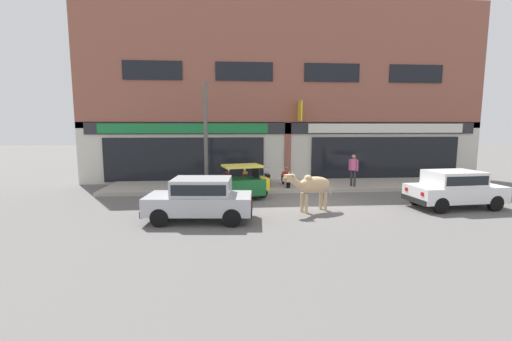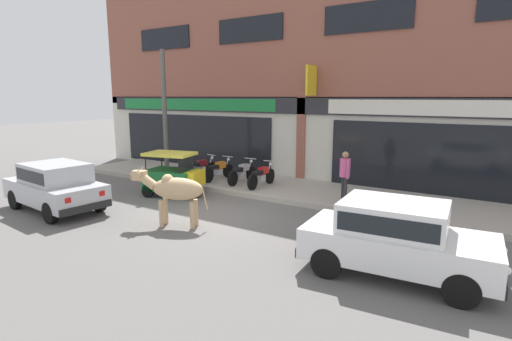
# 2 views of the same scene
# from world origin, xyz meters

# --- Properties ---
(ground_plane) EXTENTS (90.00, 90.00, 0.00)m
(ground_plane) POSITION_xyz_m (0.00, 0.00, 0.00)
(ground_plane) COLOR #605E5B
(sidewalk) EXTENTS (19.00, 3.35, 0.17)m
(sidewalk) POSITION_xyz_m (0.00, 3.88, 0.09)
(sidewalk) COLOR #A8A093
(sidewalk) RESTS_ON ground
(shop_building) EXTENTS (23.00, 1.40, 10.20)m
(shop_building) POSITION_xyz_m (0.00, 5.81, 4.91)
(shop_building) COLOR #8E5142
(shop_building) RESTS_ON ground
(cow) EXTENTS (2.04, 1.08, 1.61)m
(cow) POSITION_xyz_m (-0.30, -1.27, 1.01)
(cow) COLOR tan
(cow) RESTS_ON ground
(car_0) EXTENTS (3.70, 1.86, 1.46)m
(car_0) POSITION_xyz_m (5.40, -1.16, 0.81)
(car_0) COLOR black
(car_0) RESTS_ON ground
(car_1) EXTENTS (3.72, 1.91, 1.46)m
(car_1) POSITION_xyz_m (-4.35, -2.17, 0.81)
(car_1) COLOR black
(car_1) RESTS_ON ground
(auto_rickshaw) EXTENTS (2.13, 1.53, 1.52)m
(auto_rickshaw) POSITION_xyz_m (-2.67, 1.12, 0.66)
(auto_rickshaw) COLOR black
(auto_rickshaw) RESTS_ON ground
(motorcycle_0) EXTENTS (0.67, 1.79, 0.88)m
(motorcycle_0) POSITION_xyz_m (-3.49, 3.40, 0.56)
(motorcycle_0) COLOR black
(motorcycle_0) RESTS_ON sidewalk
(motorcycle_1) EXTENTS (0.52, 1.81, 0.88)m
(motorcycle_1) POSITION_xyz_m (-2.53, 3.42, 0.56)
(motorcycle_1) COLOR black
(motorcycle_1) RESTS_ON sidewalk
(motorcycle_2) EXTENTS (0.52, 1.81, 0.88)m
(motorcycle_2) POSITION_xyz_m (-1.44, 3.48, 0.56)
(motorcycle_2) COLOR black
(motorcycle_2) RESTS_ON sidewalk
(motorcycle_3) EXTENTS (0.52, 1.81, 0.88)m
(motorcycle_3) POSITION_xyz_m (-0.48, 3.36, 0.56)
(motorcycle_3) COLOR black
(motorcycle_3) RESTS_ON sidewalk
(pedestrian) EXTENTS (0.37, 0.38, 1.60)m
(pedestrian) POSITION_xyz_m (2.85, 2.86, 1.16)
(pedestrian) COLOR #2D2D33
(pedestrian) RESTS_ON sidewalk
(utility_pole) EXTENTS (0.18, 0.18, 5.01)m
(utility_pole) POSITION_xyz_m (-4.41, 2.50, 2.68)
(utility_pole) COLOR #595651
(utility_pole) RESTS_ON sidewalk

